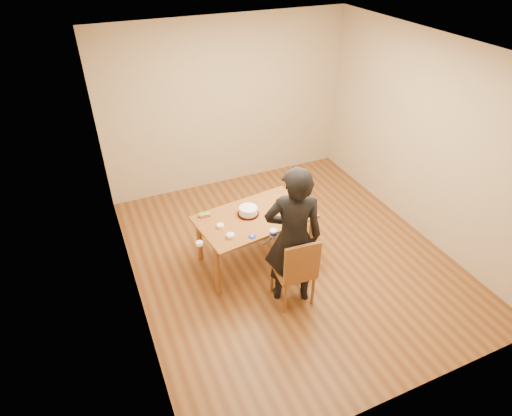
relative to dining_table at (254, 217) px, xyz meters
name	(u,v)px	position (x,y,z in m)	size (l,w,h in m)	color
room_shell	(281,157)	(0.47, 0.25, 0.62)	(4.00, 4.50, 2.70)	brown
dining_table	(254,217)	(0.00, 0.00, 0.00)	(1.41, 0.84, 0.04)	brown
dining_chair	(293,270)	(0.15, -0.78, -0.28)	(0.42, 0.42, 0.04)	brown
cake_plate	(248,214)	(-0.06, 0.06, 0.03)	(0.27, 0.27, 0.02)	red
cake	(248,211)	(-0.06, 0.06, 0.08)	(0.23, 0.23, 0.07)	white
frosting_dome	(248,207)	(-0.06, 0.06, 0.12)	(0.23, 0.23, 0.03)	white
frosting_tub	(273,233)	(0.05, -0.45, 0.06)	(0.09, 0.09, 0.08)	white
frosting_lid	(252,237)	(-0.19, -0.37, 0.02)	(0.09, 0.09, 0.01)	#1B1CB5
frosting_dollop	(252,236)	(-0.19, -0.37, 0.03)	(0.04, 0.04, 0.02)	white
ramekin_green	(230,236)	(-0.42, -0.28, 0.04)	(0.09, 0.09, 0.04)	white
ramekin_yellow	(220,226)	(-0.47, -0.05, 0.04)	(0.09, 0.09, 0.04)	white
ramekin_multi	(199,244)	(-0.79, -0.27, 0.04)	(0.08, 0.08, 0.04)	white
candy_box_pink	(205,216)	(-0.56, 0.24, 0.03)	(0.13, 0.06, 0.02)	#CF309F
candy_box_green	(204,214)	(-0.57, 0.24, 0.05)	(0.13, 0.07, 0.02)	#28951B
spatula	(268,241)	(-0.06, -0.53, 0.02)	(0.15, 0.01, 0.01)	black
person	(293,237)	(0.15, -0.73, 0.16)	(0.65, 0.43, 1.78)	black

